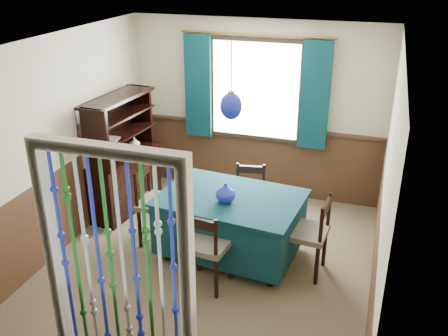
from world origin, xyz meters
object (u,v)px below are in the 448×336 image
(bowl_shelf, at_px, (112,140))
(vase_table, at_px, (226,193))
(dining_table, at_px, (230,221))
(chair_near, at_px, (206,246))
(chair_far, at_px, (249,196))
(chair_left, at_px, (157,203))
(pendant_lamp, at_px, (231,106))
(chair_right, at_px, (309,233))
(sideboard, at_px, (123,170))
(vase_sideboard, at_px, (134,142))

(bowl_shelf, bearing_deg, vase_table, -16.77)
(dining_table, bearing_deg, chair_near, -90.49)
(dining_table, bearing_deg, chair_far, 92.14)
(chair_near, height_order, chair_left, chair_left)
(bowl_shelf, bearing_deg, pendant_lamp, -12.46)
(chair_right, xyz_separation_m, pendant_lamp, (-0.92, 0.06, 1.33))
(sideboard, relative_size, bowl_shelf, 7.60)
(dining_table, xyz_separation_m, vase_table, (-0.02, -0.13, 0.43))
(chair_near, relative_size, chair_far, 1.12)
(chair_left, distance_m, vase_table, 1.00)
(vase_sideboard, bearing_deg, vase_table, -32.71)
(sideboard, xyz_separation_m, vase_table, (1.72, -0.80, 0.30))
(chair_left, bearing_deg, vase_table, 75.43)
(bowl_shelf, xyz_separation_m, vase_sideboard, (0.00, 0.57, -0.23))
(chair_left, bearing_deg, chair_right, 82.39)
(pendant_lamp, bearing_deg, sideboard, 158.96)
(sideboard, xyz_separation_m, pendant_lamp, (1.74, -0.67, 1.26))
(dining_table, relative_size, chair_left, 1.73)
(chair_far, height_order, sideboard, sideboard)
(chair_near, bearing_deg, vase_sideboard, 141.88)
(dining_table, distance_m, vase_sideboard, 1.97)
(chair_near, relative_size, pendant_lamp, 1.13)
(chair_near, bearing_deg, chair_left, 148.49)
(chair_near, xyz_separation_m, pendant_lamp, (0.07, 0.65, 1.33))
(vase_table, distance_m, bowl_shelf, 1.75)
(chair_far, distance_m, bowl_shelf, 1.87)
(chair_left, distance_m, pendant_lamp, 1.61)
(chair_right, bearing_deg, sideboard, 79.50)
(bowl_shelf, bearing_deg, chair_far, 10.09)
(chair_left, xyz_separation_m, vase_sideboard, (-0.74, 0.91, 0.37))
(chair_far, relative_size, chair_right, 0.90)
(chair_left, distance_m, chair_right, 1.86)
(chair_left, xyz_separation_m, vase_table, (0.92, -0.16, 0.35))
(dining_table, distance_m, pendant_lamp, 1.38)
(chair_near, distance_m, vase_table, 0.64)
(pendant_lamp, bearing_deg, bowl_shelf, 167.54)
(chair_near, distance_m, chair_far, 1.33)
(pendant_lamp, relative_size, vase_sideboard, 4.78)
(pendant_lamp, xyz_separation_m, vase_sideboard, (-1.68, 0.94, -0.94))
(chair_right, height_order, vase_sideboard, vase_sideboard)
(dining_table, bearing_deg, sideboard, 164.58)
(chair_far, relative_size, bowl_shelf, 3.96)
(dining_table, height_order, vase_table, vase_table)
(sideboard, bearing_deg, chair_right, -9.59)
(chair_far, bearing_deg, chair_right, 129.25)
(vase_table, bearing_deg, chair_near, -95.65)
(chair_far, bearing_deg, bowl_shelf, -0.36)
(pendant_lamp, distance_m, vase_table, 0.97)
(chair_near, height_order, sideboard, sideboard)
(chair_far, distance_m, pendant_lamp, 1.54)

